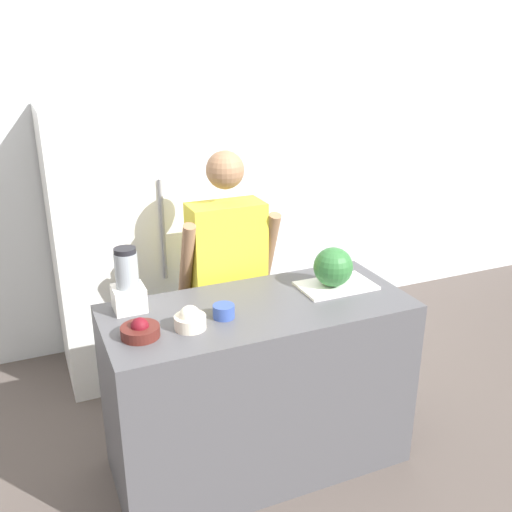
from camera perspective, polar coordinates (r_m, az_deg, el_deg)
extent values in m
plane|color=#564C47|center=(3.12, 2.90, -23.31)|extent=(14.00, 14.00, 0.00)
cube|color=silver|center=(4.21, -8.90, 8.67)|extent=(8.00, 0.06, 2.60)
cube|color=#4C4C51|center=(3.05, 0.25, -12.95)|extent=(1.53, 0.67, 0.94)
cube|color=white|center=(3.86, -13.82, 1.06)|extent=(0.78, 0.67, 1.81)
cylinder|color=gray|center=(3.52, -9.28, 2.58)|extent=(0.02, 0.02, 0.63)
cube|color=#4C608C|center=(3.52, -2.76, -9.58)|extent=(0.32, 0.18, 0.78)
cube|color=gold|center=(3.24, -2.96, 0.59)|extent=(0.42, 0.22, 0.55)
sphere|color=#936B4C|center=(3.11, -3.12, 8.59)|extent=(0.21, 0.21, 0.21)
cylinder|color=#936B4C|center=(3.13, -6.93, -0.42)|extent=(0.07, 0.23, 0.46)
cylinder|color=#936B4C|center=(3.29, 1.32, 0.80)|extent=(0.07, 0.23, 0.46)
cube|color=white|center=(3.05, 8.00, -2.95)|extent=(0.39, 0.25, 0.01)
sphere|color=#2D6B33|center=(3.00, 7.72, -1.09)|extent=(0.21, 0.21, 0.21)
cylinder|color=#511E19|center=(2.58, -11.50, -7.41)|extent=(0.17, 0.17, 0.05)
sphere|color=maroon|center=(2.57, -11.54, -6.92)|extent=(0.08, 0.08, 0.08)
cylinder|color=beige|center=(2.61, -6.60, -6.58)|extent=(0.15, 0.15, 0.06)
sphere|color=white|center=(2.60, -6.63, -5.98)|extent=(0.10, 0.10, 0.10)
cylinder|color=#334C9E|center=(2.69, -3.25, -5.54)|extent=(0.10, 0.10, 0.06)
cube|color=silver|center=(2.82, -12.59, -4.16)|extent=(0.15, 0.15, 0.12)
cylinder|color=#99A3AD|center=(2.76, -12.82, -1.39)|extent=(0.11, 0.11, 0.17)
cylinder|color=black|center=(2.73, -12.99, 0.53)|extent=(0.10, 0.10, 0.02)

